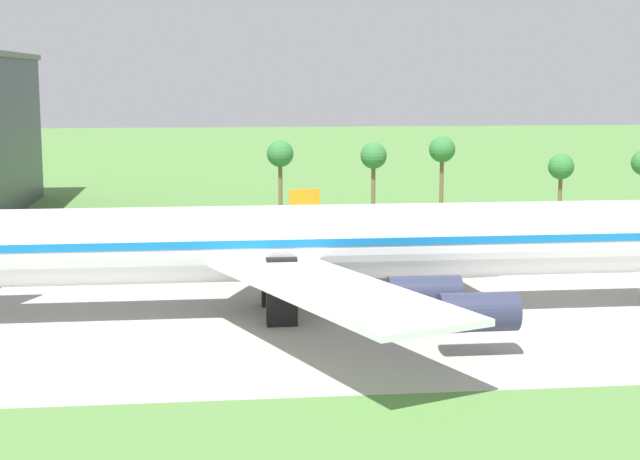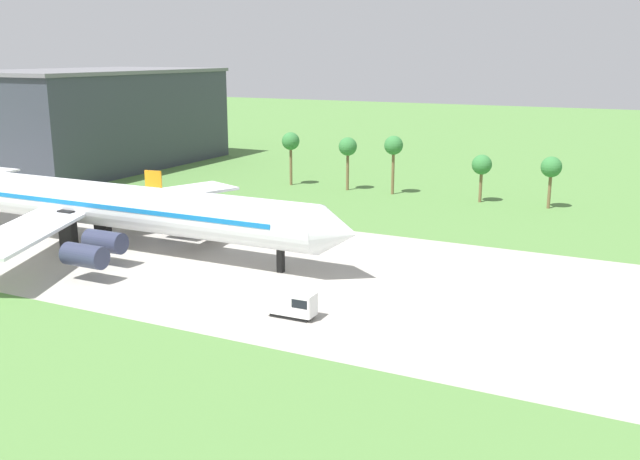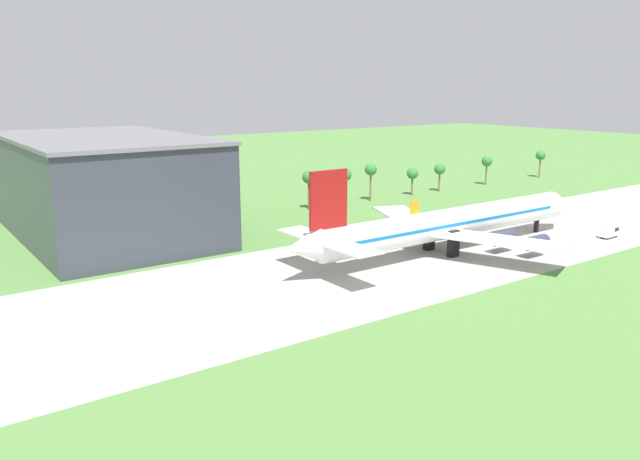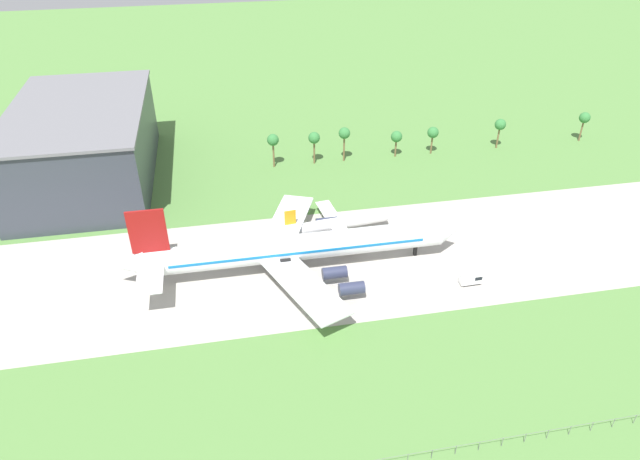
{
  "view_description": "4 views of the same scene",
  "coord_description": "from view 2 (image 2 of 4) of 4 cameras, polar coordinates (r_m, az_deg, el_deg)",
  "views": [
    {
      "loc": [
        -49.87,
        -78.82,
        19.27
      ],
      "look_at": [
        -40.94,
        -1.12,
        6.99
      ],
      "focal_mm": 55.0,
      "sensor_mm": 36.0,
      "label": 1
    },
    {
      "loc": [
        29.31,
        -74.53,
        26.38
      ],
      "look_at": [
        -7.06,
        -1.12,
        5.99
      ],
      "focal_mm": 40.0,
      "sensor_mm": 36.0,
      "label": 2
    },
    {
      "loc": [
        -136.47,
        -86.83,
        33.71
      ],
      "look_at": [
        -74.81,
        -1.12,
        9.03
      ],
      "focal_mm": 35.0,
      "sensor_mm": 36.0,
      "label": 3
    },
    {
      "loc": [
        -56.01,
        -106.98,
        80.22
      ],
      "look_at": [
        -34.66,
        5.0,
        6.0
      ],
      "focal_mm": 32.0,
      "sensor_mm": 36.0,
      "label": 4
    }
  ],
  "objects": [
    {
      "name": "jet_airliner",
      "position": [
        104.53,
        -17.56,
        2.04
      ],
      "size": [
        80.23,
        52.21,
        19.38
      ],
      "color": "white",
      "rests_on": "ground_plane"
    },
    {
      "name": "regional_aircraft",
      "position": [
        106.78,
        -7.58,
        1.19
      ],
      "size": [
        27.18,
        24.58,
        9.02
      ],
      "color": "white",
      "rests_on": "ground_plane"
    },
    {
      "name": "palm_tree_row",
      "position": [
        130.82,
        14.61,
        5.47
      ],
      "size": [
        107.78,
        3.6,
        11.22
      ],
      "color": "brown",
      "rests_on": "ground_plane"
    },
    {
      "name": "terminal_building",
      "position": [
        179.31,
        -17.69,
        8.52
      ],
      "size": [
        36.72,
        61.2,
        22.65
      ],
      "color": "#333842",
      "rests_on": "ground_plane"
    },
    {
      "name": "ground_plane",
      "position": [
        84.32,
        4.65,
        -4.3
      ],
      "size": [
        600.0,
        600.0,
        0.0
      ],
      "primitive_type": "plane",
      "color": "#517F3D"
    },
    {
      "name": "baggage_tug",
      "position": [
        73.25,
        -2.17,
        -5.91
      ],
      "size": [
        5.01,
        2.11,
        2.75
      ],
      "color": "black",
      "rests_on": "ground_plane"
    },
    {
      "name": "taxiway_strip",
      "position": [
        84.32,
        4.65,
        -4.3
      ],
      "size": [
        320.0,
        44.0,
        0.02
      ],
      "color": "#A8A399",
      "rests_on": "ground_plane"
    }
  ]
}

